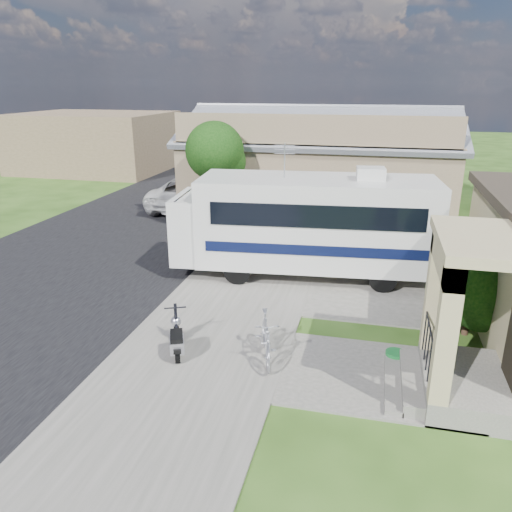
% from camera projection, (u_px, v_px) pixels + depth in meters
% --- Properties ---
extents(ground, '(120.00, 120.00, 0.00)m').
position_uv_depth(ground, '(252.00, 339.00, 12.33)').
color(ground, '#213D10').
extents(street_slab, '(9.00, 80.00, 0.02)m').
position_uv_depth(street_slab, '(147.00, 219.00, 23.17)').
color(street_slab, black).
rests_on(street_slab, ground).
extents(sidewalk_slab, '(4.00, 80.00, 0.06)m').
position_uv_depth(sidewalk_slab, '(285.00, 228.00, 21.73)').
color(sidewalk_slab, '#5A5851').
rests_on(sidewalk_slab, ground).
extents(driveway_slab, '(7.00, 6.00, 0.05)m').
position_uv_depth(driveway_slab, '(330.00, 278.00, 16.13)').
color(driveway_slab, '#5A5851').
rests_on(driveway_slab, ground).
extents(walk_slab, '(4.00, 3.00, 0.05)m').
position_uv_depth(walk_slab, '(376.00, 376.00, 10.75)').
color(walk_slab, '#5A5851').
rests_on(walk_slab, ground).
extents(warehouse, '(12.50, 8.40, 5.04)m').
position_uv_depth(warehouse, '(320.00, 169.00, 24.50)').
color(warehouse, '#7B664D').
rests_on(warehouse, ground).
extents(distant_bldg_far, '(10.00, 8.00, 4.00)m').
position_uv_depth(distant_bldg_far, '(95.00, 142.00, 35.63)').
color(distant_bldg_far, brown).
rests_on(distant_bldg_far, ground).
extents(distant_bldg_near, '(8.00, 7.00, 3.20)m').
position_uv_depth(distant_bldg_near, '(184.00, 133.00, 46.33)').
color(distant_bldg_near, '#7B664D').
rests_on(distant_bldg_near, ground).
extents(street_tree_a, '(2.44, 2.40, 4.58)m').
position_uv_depth(street_tree_a, '(217.00, 154.00, 20.39)').
color(street_tree_a, '#322116').
rests_on(street_tree_a, ground).
extents(street_tree_b, '(2.44, 2.40, 4.73)m').
position_uv_depth(street_tree_b, '(269.00, 129.00, 29.53)').
color(street_tree_b, '#322116').
rests_on(street_tree_b, ground).
extents(street_tree_c, '(2.44, 2.40, 4.42)m').
position_uv_depth(street_tree_c, '(294.00, 123.00, 37.88)').
color(street_tree_c, '#322116').
rests_on(street_tree_c, ground).
extents(motorhome, '(8.42, 3.33, 4.21)m').
position_uv_depth(motorhome, '(306.00, 222.00, 15.90)').
color(motorhome, silver).
rests_on(motorhome, ground).
extents(shrub, '(2.30, 2.20, 2.83)m').
position_uv_depth(shrub, '(475.00, 280.00, 12.17)').
color(shrub, '#322116').
rests_on(shrub, ground).
extents(scooter, '(0.80, 1.40, 0.97)m').
position_uv_depth(scooter, '(177.00, 338.00, 11.48)').
color(scooter, black).
rests_on(scooter, ground).
extents(bicycle, '(1.02, 1.89, 1.09)m').
position_uv_depth(bicycle, '(266.00, 340.00, 11.20)').
color(bicycle, '#B1B1B9').
rests_on(bicycle, ground).
extents(pickup_truck, '(3.39, 6.16, 1.63)m').
position_uv_depth(pickup_truck, '(194.00, 192.00, 25.02)').
color(pickup_truck, silver).
rests_on(pickup_truck, ground).
extents(van, '(2.53, 5.96, 1.72)m').
position_uv_depth(van, '(234.00, 167.00, 32.32)').
color(van, silver).
rests_on(van, ground).
extents(garden_hose, '(0.45, 0.45, 0.20)m').
position_uv_depth(garden_hose, '(395.00, 357.00, 11.35)').
color(garden_hose, '#15692A').
rests_on(garden_hose, ground).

